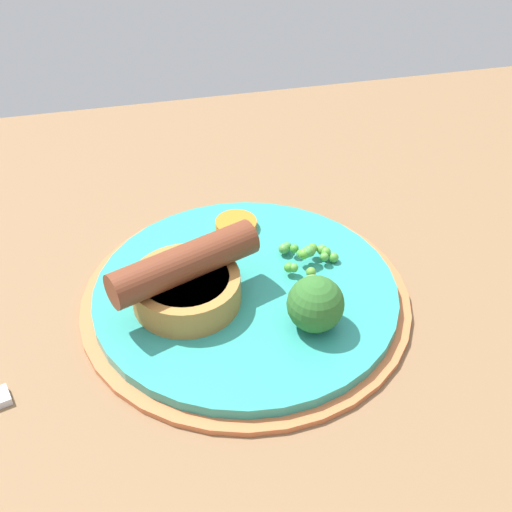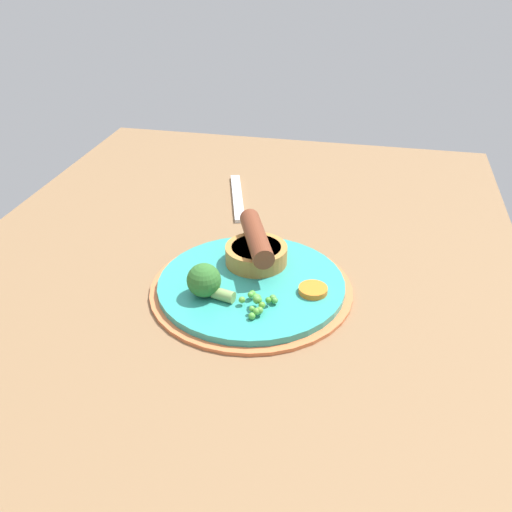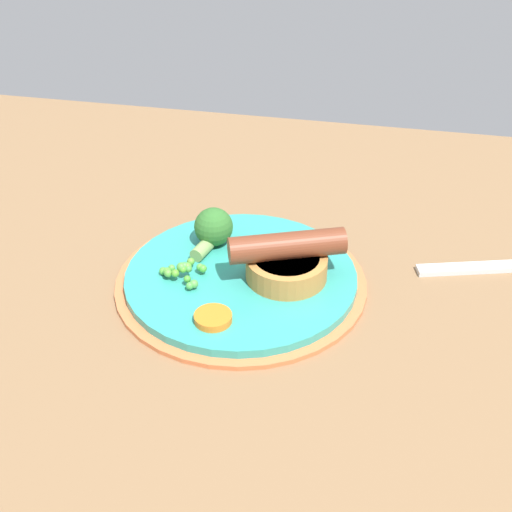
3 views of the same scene
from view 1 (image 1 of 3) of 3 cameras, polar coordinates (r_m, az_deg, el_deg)
name	(u,v)px [view 1 (image 1 of 3)]	position (r cm, az deg, el deg)	size (l,w,h in cm)	color
dining_table	(212,356)	(55.30, -3.52, -7.98)	(110.00, 80.00, 3.00)	brown
dinner_plate	(246,297)	(56.89, -0.83, -3.31)	(26.20, 26.20, 1.40)	#CC6B3D
sausage_pudding	(186,280)	(54.14, -5.66, -1.96)	(11.96, 8.35, 5.23)	#AD7538
pea_pile	(307,255)	(58.34, 4.09, 0.12)	(4.86, 4.64, 1.83)	#51A832
broccoli_floret_near	(315,303)	(52.34, 4.76, -3.79)	(4.25, 6.24, 4.25)	#2D6628
carrot_slice_3	(236,225)	(62.37, -1.60, 2.52)	(3.62, 3.62, 0.75)	orange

